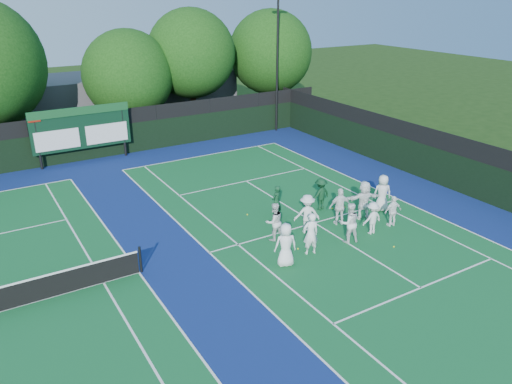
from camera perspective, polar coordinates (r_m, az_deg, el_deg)
ground at (r=22.88m, az=8.22°, el=-4.47°), size 120.00×120.00×0.00m
court_apron at (r=20.80m, az=-6.65°, el=-7.27°), size 34.00×32.00×0.01m
near_court at (r=23.57m, az=6.70°, el=-3.53°), size 11.05×23.85×0.01m
back_fence at (r=33.63m, az=-17.66°, el=5.95°), size 34.00×0.08×3.00m
divider_fence_right at (r=29.15m, az=21.04°, el=3.07°), size 0.08×32.00×3.00m
scoreboard at (r=32.82m, az=-19.36°, el=6.86°), size 6.00×0.21×3.55m
clubhouse at (r=42.00m, az=-15.23°, el=10.22°), size 18.00×6.00×4.00m
light_pole_right at (r=37.77m, az=2.47°, el=16.31°), size 1.20×0.30×10.12m
tree_c at (r=37.28m, az=-14.20°, el=12.63°), size 6.33×6.33×7.72m
tree_d at (r=38.84m, az=-7.25°, el=15.21°), size 6.55×6.55×9.00m
tree_e at (r=42.20m, az=1.78°, el=15.47°), size 6.75×6.75×8.78m
tennis_ball_0 at (r=21.21m, az=4.82°, el=-6.47°), size 0.07×0.07×0.07m
tennis_ball_2 at (r=22.09m, az=15.48°, el=-6.04°), size 0.07×0.07×0.07m
tennis_ball_3 at (r=24.20m, az=-0.99°, el=-2.59°), size 0.07×0.07×0.07m
tennis_ball_4 at (r=25.14m, az=8.70°, el=-1.88°), size 0.07×0.07×0.07m
tennis_ball_5 at (r=25.40m, az=10.10°, el=-1.71°), size 0.07×0.07×0.07m
player_front_0 at (r=19.64m, az=3.41°, el=-6.05°), size 1.03×0.84×1.81m
player_front_1 at (r=20.55m, az=6.28°, el=-4.76°), size 0.75×0.57×1.83m
player_front_2 at (r=21.75m, az=10.62°, el=-3.47°), size 1.03×0.89×1.81m
player_front_3 at (r=22.75m, az=13.13°, el=-2.92°), size 0.97×0.56×1.50m
player_front_4 at (r=23.69m, az=15.38°, el=-2.13°), size 0.91×0.49×1.48m
player_back_0 at (r=21.58m, az=2.09°, el=-3.41°), size 0.85×0.68×1.72m
player_back_1 at (r=22.31m, az=5.85°, el=-2.50°), size 1.34×1.07×1.81m
player_back_2 at (r=23.27m, az=9.59°, el=-1.65°), size 1.13×0.72×1.79m
player_back_3 at (r=24.10m, az=12.22°, el=-0.88°), size 1.83×1.02×1.88m
player_back_4 at (r=25.13m, az=14.23°, el=-0.12°), size 1.07×0.91×1.86m
coach_left at (r=23.62m, az=2.35°, el=-1.15°), size 0.70×0.59×1.65m
coach_right at (r=24.72m, az=7.40°, el=-0.24°), size 1.12×0.71×1.64m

